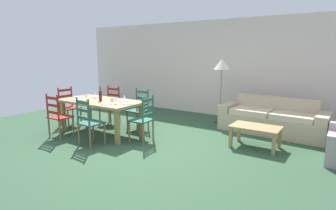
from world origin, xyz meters
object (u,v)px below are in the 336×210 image
dining_chair_far_left (111,105)px  coffee_table (256,129)px  dining_chair_far_right (139,109)px  wine_glass_near_right (116,99)px  wine_glass_near_left (86,95)px  dining_chair_near_right (89,122)px  standing_lamp (222,68)px  wine_bottle (100,96)px  dining_chair_near_left (58,116)px  couch (273,120)px  wine_glass_far_left (95,94)px  coffee_cup_primary (112,99)px  dining_chair_head_west (69,106)px  dining_table (101,104)px  wine_glass_far_right (124,97)px  dining_chair_head_east (143,119)px

dining_chair_far_left → coffee_table: 3.64m
dining_chair_far_right → wine_glass_near_right: size_ratio=5.96×
wine_glass_near_left → coffee_table: 3.68m
dining_chair_near_right → wine_glass_near_left: 1.03m
dining_chair_near_right → standing_lamp: bearing=65.8°
dining_chair_near_right → coffee_table: 3.21m
dining_chair_far_left → wine_bottle: size_ratio=3.04×
dining_chair_near_left → wine_glass_near_left: dining_chair_near_left is taller
couch → standing_lamp: standing_lamp is taller
wine_glass_far_left → coffee_cup_primary: size_ratio=1.79×
dining_chair_near_right → dining_chair_far_left: (-0.91, 1.49, 0.00)m
dining_chair_head_west → wine_glass_near_left: bearing=-11.1°
dining_chair_head_west → wine_glass_near_right: bearing=-5.2°
dining_table → wine_glass_far_right: bearing=13.4°
dining_chair_far_left → dining_chair_head_west: bearing=-136.0°
dining_chair_near_right → wine_glass_far_right: size_ratio=5.96×
dining_chair_far_right → wine_glass_far_left: 1.08m
dining_chair_far_left → standing_lamp: 2.97m
wine_glass_far_left → wine_glass_far_right: bearing=1.1°
dining_chair_near_right → wine_glass_near_right: (0.14, 0.61, 0.38)m
dining_chair_head_west → wine_glass_far_left: 0.96m
wine_bottle → dining_chair_head_east: bearing=3.8°
dining_chair_near_right → dining_chair_far_right: (0.02, 1.50, 0.00)m
dining_chair_near_left → wine_bottle: (0.52, 0.72, 0.39)m
dining_table → dining_chair_far_left: dining_chair_far_left is taller
dining_table → dining_chair_far_left: size_ratio=1.98×
dining_table → wine_glass_far_right: size_ratio=11.80×
wine_glass_far_right → coffee_cup_primary: 0.30m
dining_chair_far_left → wine_bottle: (0.50, -0.79, 0.39)m
dining_chair_near_right → wine_glass_near_left: dining_chair_near_right is taller
wine_glass_near_left → couch: size_ratio=0.07×
wine_glass_far_right → wine_bottle: bearing=-161.2°
dining_chair_far_left → dining_chair_near_left: bearing=-91.0°
dining_table → wine_glass_near_left: wine_glass_near_left is taller
wine_glass_near_left → wine_glass_far_left: size_ratio=1.00×
dining_chair_head_east → dining_chair_near_left: bearing=-154.4°
wine_glass_far_right → coffee_cup_primary: wine_glass_far_right is taller
dining_chair_far_right → standing_lamp: (1.38, 1.61, 0.93)m
wine_glass_far_right → dining_chair_far_right: bearing=100.2°
dining_chair_far_left → wine_bottle: bearing=-57.7°
dining_chair_far_left → wine_glass_near_left: size_ratio=5.96×
dining_chair_far_right → wine_glass_far_left: dining_chair_far_right is taller
dining_chair_far_right → dining_chair_head_east: (0.71, -0.72, 0.00)m
dining_chair_far_right → wine_glass_near_right: 0.97m
dining_chair_far_right → wine_glass_near_left: 1.25m
wine_glass_near_right → wine_glass_far_left: bearing=164.3°
dining_chair_far_left → standing_lamp: standing_lamp is taller
dining_chair_far_left → wine_glass_near_right: size_ratio=5.96×
standing_lamp → wine_glass_far_left: bearing=-134.2°
couch → coffee_table: size_ratio=2.58×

